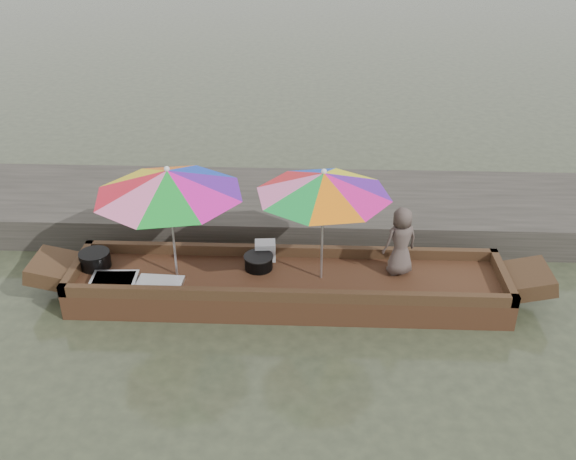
{
  "coord_description": "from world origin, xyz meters",
  "views": [
    {
      "loc": [
        0.3,
        -7.15,
        4.95
      ],
      "look_at": [
        0.0,
        0.1,
        1.0
      ],
      "focal_mm": 40.0,
      "sensor_mm": 36.0,
      "label": 1
    }
  ],
  "objects_px": {
    "charcoal_grill": "(259,262)",
    "vendor": "(401,241)",
    "cooking_pot": "(95,260)",
    "boat_hull": "(288,288)",
    "umbrella_bow": "(172,223)",
    "tray_crayfish": "(114,281)",
    "umbrella_stern": "(322,226)",
    "supply_bag": "(265,251)",
    "tray_scallop": "(159,285)"
  },
  "relations": [
    {
      "from": "tray_crayfish",
      "to": "tray_scallop",
      "type": "height_order",
      "value": "tray_crayfish"
    },
    {
      "from": "boat_hull",
      "to": "umbrella_bow",
      "type": "relative_size",
      "value": 3.01
    },
    {
      "from": "cooking_pot",
      "to": "tray_crayfish",
      "type": "bearing_deg",
      "value": -48.28
    },
    {
      "from": "cooking_pot",
      "to": "charcoal_grill",
      "type": "xyz_separation_m",
      "value": [
        2.22,
        0.05,
        -0.02
      ]
    },
    {
      "from": "cooking_pot",
      "to": "vendor",
      "type": "xyz_separation_m",
      "value": [
        4.09,
        0.02,
        0.37
      ]
    },
    {
      "from": "boat_hull",
      "to": "tray_scallop",
      "type": "xyz_separation_m",
      "value": [
        -1.65,
        -0.31,
        0.21
      ]
    },
    {
      "from": "vendor",
      "to": "umbrella_bow",
      "type": "height_order",
      "value": "umbrella_bow"
    },
    {
      "from": "tray_scallop",
      "to": "umbrella_stern",
      "type": "distance_m",
      "value": 2.24
    },
    {
      "from": "boat_hull",
      "to": "tray_scallop",
      "type": "bearing_deg",
      "value": -169.36
    },
    {
      "from": "cooking_pot",
      "to": "tray_scallop",
      "type": "bearing_deg",
      "value": -25.36
    },
    {
      "from": "umbrella_bow",
      "to": "umbrella_stern",
      "type": "bearing_deg",
      "value": 0.0
    },
    {
      "from": "boat_hull",
      "to": "supply_bag",
      "type": "bearing_deg",
      "value": 126.13
    },
    {
      "from": "cooking_pot",
      "to": "umbrella_stern",
      "type": "xyz_separation_m",
      "value": [
        3.06,
        -0.15,
        0.67
      ]
    },
    {
      "from": "tray_scallop",
      "to": "supply_bag",
      "type": "distance_m",
      "value": 1.53
    },
    {
      "from": "boat_hull",
      "to": "cooking_pot",
      "type": "xyz_separation_m",
      "value": [
        -2.62,
        0.15,
        0.28
      ]
    },
    {
      "from": "tray_scallop",
      "to": "vendor",
      "type": "distance_m",
      "value": 3.19
    },
    {
      "from": "charcoal_grill",
      "to": "umbrella_bow",
      "type": "bearing_deg",
      "value": -169.53
    },
    {
      "from": "cooking_pot",
      "to": "supply_bag",
      "type": "relative_size",
      "value": 1.48
    },
    {
      "from": "umbrella_stern",
      "to": "umbrella_bow",
      "type": "bearing_deg",
      "value": 180.0
    },
    {
      "from": "boat_hull",
      "to": "cooking_pot",
      "type": "distance_m",
      "value": 2.64
    },
    {
      "from": "vendor",
      "to": "umbrella_stern",
      "type": "xyz_separation_m",
      "value": [
        -1.03,
        -0.17,
        0.3
      ]
    },
    {
      "from": "cooking_pot",
      "to": "charcoal_grill",
      "type": "distance_m",
      "value": 2.22
    },
    {
      "from": "tray_crayfish",
      "to": "charcoal_grill",
      "type": "bearing_deg",
      "value": 14.18
    },
    {
      "from": "supply_bag",
      "to": "umbrella_bow",
      "type": "height_order",
      "value": "umbrella_bow"
    },
    {
      "from": "tray_scallop",
      "to": "supply_bag",
      "type": "xyz_separation_m",
      "value": [
        1.32,
        0.76,
        0.1
      ]
    },
    {
      "from": "charcoal_grill",
      "to": "vendor",
      "type": "relative_size",
      "value": 0.39
    },
    {
      "from": "umbrella_bow",
      "to": "charcoal_grill",
      "type": "bearing_deg",
      "value": 10.47
    },
    {
      "from": "boat_hull",
      "to": "supply_bag",
      "type": "height_order",
      "value": "supply_bag"
    },
    {
      "from": "supply_bag",
      "to": "vendor",
      "type": "bearing_deg",
      "value": -8.74
    },
    {
      "from": "tray_scallop",
      "to": "umbrella_bow",
      "type": "distance_m",
      "value": 0.82
    },
    {
      "from": "boat_hull",
      "to": "vendor",
      "type": "xyz_separation_m",
      "value": [
        1.47,
        0.17,
        0.65
      ]
    },
    {
      "from": "tray_scallop",
      "to": "charcoal_grill",
      "type": "bearing_deg",
      "value": 22.19
    },
    {
      "from": "umbrella_bow",
      "to": "umbrella_stern",
      "type": "height_order",
      "value": "same"
    },
    {
      "from": "supply_bag",
      "to": "umbrella_stern",
      "type": "bearing_deg",
      "value": -30.34
    },
    {
      "from": "cooking_pot",
      "to": "umbrella_bow",
      "type": "xyz_separation_m",
      "value": [
        1.14,
        -0.15,
        0.67
      ]
    },
    {
      "from": "boat_hull",
      "to": "supply_bag",
      "type": "relative_size",
      "value": 20.47
    },
    {
      "from": "tray_crayfish",
      "to": "boat_hull",
      "type": "bearing_deg",
      "value": 6.78
    },
    {
      "from": "tray_scallop",
      "to": "charcoal_grill",
      "type": "relative_size",
      "value": 1.57
    },
    {
      "from": "supply_bag",
      "to": "umbrella_stern",
      "type": "xyz_separation_m",
      "value": [
        0.77,
        -0.45,
        0.65
      ]
    },
    {
      "from": "cooking_pot",
      "to": "tray_scallop",
      "type": "height_order",
      "value": "cooking_pot"
    },
    {
      "from": "tray_crayfish",
      "to": "vendor",
      "type": "relative_size",
      "value": 0.62
    },
    {
      "from": "tray_crayfish",
      "to": "supply_bag",
      "type": "bearing_deg",
      "value": 20.51
    },
    {
      "from": "supply_bag",
      "to": "charcoal_grill",
      "type": "bearing_deg",
      "value": -106.0
    },
    {
      "from": "cooking_pot",
      "to": "tray_crayfish",
      "type": "relative_size",
      "value": 0.7
    },
    {
      "from": "tray_scallop",
      "to": "vendor",
      "type": "relative_size",
      "value": 0.62
    },
    {
      "from": "charcoal_grill",
      "to": "umbrella_bow",
      "type": "xyz_separation_m",
      "value": [
        -1.08,
        -0.2,
        0.69
      ]
    },
    {
      "from": "tray_scallop",
      "to": "cooking_pot",
      "type": "bearing_deg",
      "value": 154.64
    },
    {
      "from": "charcoal_grill",
      "to": "cooking_pot",
      "type": "bearing_deg",
      "value": -178.72
    },
    {
      "from": "boat_hull",
      "to": "tray_crayfish",
      "type": "bearing_deg",
      "value": -173.22
    },
    {
      "from": "tray_crayfish",
      "to": "charcoal_grill",
      "type": "distance_m",
      "value": 1.9
    }
  ]
}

